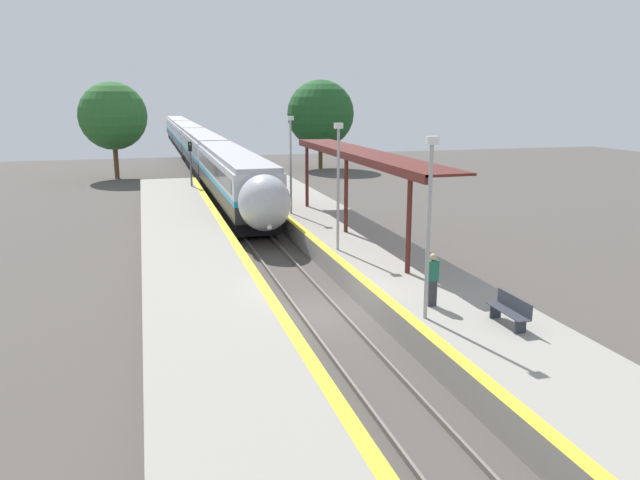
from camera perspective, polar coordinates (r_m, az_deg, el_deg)
The scene contains 15 objects.
ground_plane at distance 22.50m, azimuth -0.06°, elevation -6.75°, with size 120.00×120.00×0.00m, color #4C4742.
rail_left at distance 22.30m, azimuth -1.85°, elevation -6.74°, with size 0.08×90.00×0.15m, color slate.
rail_right at distance 22.67m, azimuth 1.70°, elevation -6.40°, with size 0.08×90.00×0.15m, color slate.
train at distance 72.82m, azimuth -11.37°, elevation 8.65°, with size 2.79×86.72×3.96m.
platform_right at distance 23.64m, azimuth 9.06°, elevation -4.72°, with size 4.41×64.00×0.95m.
platform_left at distance 21.67m, azimuth -10.03°, elevation -6.42°, with size 4.40×64.00×0.95m.
platform_bench at distance 19.48m, azimuth 17.03°, elevation -6.12°, with size 0.44×1.78×0.89m.
person_waiting at distance 20.49m, azimuth 10.23°, elevation -3.50°, with size 0.36×0.23×1.76m.
railway_signal at distance 47.86m, azimuth -11.74°, elevation 6.82°, with size 0.28×0.28×4.25m.
lamppost_near at distance 18.80m, azimuth 9.94°, elevation 2.07°, with size 0.36×0.20×5.55m.
lamppost_mid at distance 27.09m, azimuth 1.67°, elevation 5.62°, with size 0.36×0.20×5.55m.
lamppost_far at distance 35.73m, azimuth -2.70°, elevation 7.44°, with size 0.36×0.20×5.55m.
station_canopy at distance 30.89m, azimuth 3.46°, elevation 7.59°, with size 2.02×18.32×3.99m.
background_tree_left at distance 61.36m, azimuth -18.42°, elevation 10.70°, with size 6.19×6.19×8.84m.
background_tree_right at distance 66.30m, azimuth 0.05°, elevation 11.46°, with size 6.98×6.98×9.20m.
Camera 1 is at (-5.74, -20.36, 7.66)m, focal length 35.00 mm.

